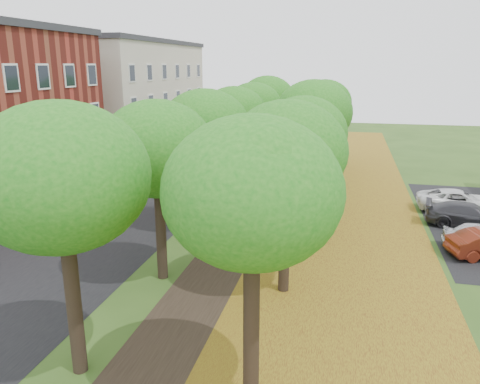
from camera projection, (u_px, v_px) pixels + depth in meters
The scene contains 9 objects.
ground at pixel (155, 382), 12.43m from camera, with size 120.00×120.00×0.00m, color #2D4C19.
street_asphalt at pixel (137, 204), 28.15m from camera, with size 8.00×70.00×0.01m, color black.
footpath at pixel (259, 213), 26.53m from camera, with size 3.20×70.00×0.01m, color black.
leaf_verge at pixel (350, 219), 25.44m from camera, with size 7.50×70.00×0.01m, color olive.
tree_row_west at pixel (221, 121), 25.65m from camera, with size 4.37×34.37×7.02m.
tree_row_east at pixel (309, 124), 24.61m from camera, with size 4.37×34.37×7.02m.
building_cream at pixel (124, 95), 45.75m from camera, with size 10.30×20.30×10.40m.
car_grey at pixel (469, 215), 24.11m from camera, with size 1.75×4.30×1.25m, color #313136.
car_white at pixel (458, 201), 26.68m from camera, with size 2.06×4.46×1.24m, color white.
Camera 1 is at (4.59, -9.88, 8.16)m, focal length 35.00 mm.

